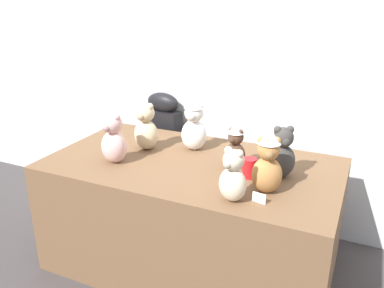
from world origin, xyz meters
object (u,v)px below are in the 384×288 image
teddy_bear_snow (194,124)px  teddy_bear_blush (113,140)px  teddy_bear_cream (233,177)px  teddy_bear_sand (146,128)px  teddy_bear_cocoa (235,146)px  display_table (192,215)px  teddy_bear_charcoal (282,154)px  teddy_bear_caramel (268,162)px  party_cup_red (249,168)px  instrument_case (164,151)px

teddy_bear_snow → teddy_bear_blush: (-0.35, -0.39, -0.03)m
teddy_bear_cream → teddy_bear_sand: bearing=168.3°
teddy_bear_snow → teddy_bear_cocoa: bearing=-36.4°
display_table → teddy_bear_blush: teddy_bear_blush is taller
teddy_bear_sand → teddy_bear_cocoa: size_ratio=1.16×
teddy_bear_charcoal → teddy_bear_cream: bearing=-142.9°
teddy_bear_snow → teddy_bear_charcoal: bearing=-27.4°
teddy_bear_sand → teddy_bear_cream: (0.74, -0.42, -0.02)m
teddy_bear_caramel → party_cup_red: size_ratio=3.11×
instrument_case → teddy_bear_cream: teddy_bear_cream is taller
display_table → teddy_bear_charcoal: teddy_bear_charcoal is taller
teddy_bear_cream → teddy_bear_blush: bearing=-172.9°
instrument_case → teddy_bear_sand: teddy_bear_sand is taller
teddy_bear_cream → teddy_bear_cocoa: teddy_bear_cream is taller
teddy_bear_caramel → teddy_bear_cocoa: size_ratio=1.27×
teddy_bear_charcoal → instrument_case: bearing=120.8°
teddy_bear_snow → teddy_bear_cocoa: (0.34, -0.16, -0.04)m
display_table → party_cup_red: (0.37, -0.05, 0.42)m
teddy_bear_caramel → teddy_bear_sand: bearing=143.9°
instrument_case → teddy_bear_blush: (0.10, -0.79, 0.38)m
teddy_bear_charcoal → teddy_bear_caramel: size_ratio=0.87×
party_cup_red → teddy_bear_snow: bearing=150.8°
teddy_bear_snow → teddy_bear_caramel: 0.70m
teddy_bear_blush → teddy_bear_charcoal: bearing=18.2°
party_cup_red → display_table: bearing=172.4°
instrument_case → teddy_bear_cocoa: teddy_bear_cocoa is taller
teddy_bear_blush → teddy_bear_cocoa: teddy_bear_blush is taller
teddy_bear_cream → display_table: bearing=155.7°
teddy_bear_cocoa → display_table: bearing=-155.9°
teddy_bear_cream → teddy_bear_cocoa: (-0.12, 0.39, 0.00)m
teddy_bear_caramel → teddy_bear_blush: 0.93m
instrument_case → teddy_bear_sand: bearing=-65.0°
teddy_bear_snow → teddy_bear_blush: bearing=-143.3°
party_cup_red → teddy_bear_blush: bearing=-170.3°
teddy_bear_cream → party_cup_red: teddy_bear_cream is taller
display_table → teddy_bear_snow: (-0.08, 0.20, 0.54)m
teddy_bear_sand → instrument_case: bearing=108.8°
instrument_case → teddy_bear_cocoa: (0.78, -0.56, 0.36)m
teddy_bear_sand → teddy_bear_blush: teddy_bear_sand is taller
teddy_bear_snow → teddy_bear_sand: size_ratio=1.14×
instrument_case → party_cup_red: size_ratio=8.80×
display_table → teddy_bear_charcoal: (0.53, 0.03, 0.50)m
teddy_bear_charcoal → party_cup_red: 0.19m
teddy_bear_snow → teddy_bear_cream: 0.71m
teddy_bear_charcoal → teddy_bear_blush: bearing=162.2°
teddy_bear_cocoa → teddy_bear_charcoal: bearing=9.9°
teddy_bear_charcoal → party_cup_red: (-0.16, -0.08, -0.08)m
teddy_bear_cream → teddy_bear_caramel: bearing=69.1°
teddy_bear_cream → party_cup_red: size_ratio=2.51×
teddy_bear_charcoal → teddy_bear_blush: (-0.96, -0.22, 0.01)m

